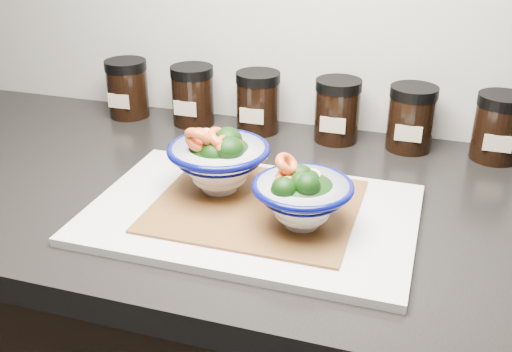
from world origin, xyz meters
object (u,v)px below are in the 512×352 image
(bowl_right, at_px, (302,196))
(spice_jar_b, at_px, (193,95))
(cutting_board, at_px, (252,214))
(spice_jar_d, at_px, (337,110))
(spice_jar_f, at_px, (498,127))
(spice_jar_a, at_px, (128,88))
(bowl_left, at_px, (219,160))
(spice_jar_c, at_px, (258,102))
(spice_jar_e, at_px, (411,118))

(bowl_right, height_order, spice_jar_b, bowl_right)
(cutting_board, bearing_deg, spice_jar_d, 79.56)
(spice_jar_f, bearing_deg, cutting_board, -136.17)
(bowl_right, distance_m, spice_jar_f, 0.42)
(spice_jar_a, xyz_separation_m, spice_jar_f, (0.69, 0.00, 0.00))
(bowl_left, relative_size, bowl_right, 1.12)
(bowl_left, height_order, spice_jar_c, bowl_left)
(spice_jar_b, xyz_separation_m, spice_jar_d, (0.28, 0.00, 0.00))
(spice_jar_a, relative_size, spice_jar_c, 1.00)
(spice_jar_e, bearing_deg, spice_jar_f, 0.00)
(spice_jar_f, bearing_deg, spice_jar_b, 180.00)
(bowl_left, bearing_deg, spice_jar_f, 35.36)
(spice_jar_a, distance_m, spice_jar_d, 0.42)
(bowl_right, height_order, spice_jar_a, bowl_right)
(bowl_right, bearing_deg, spice_jar_d, 92.96)
(spice_jar_c, xyz_separation_m, spice_jar_d, (0.15, 0.00, 0.00))
(cutting_board, xyz_separation_m, spice_jar_a, (-0.36, 0.32, 0.05))
(bowl_right, distance_m, spice_jar_e, 0.36)
(bowl_left, xyz_separation_m, spice_jar_e, (0.25, 0.28, -0.01))
(spice_jar_c, bearing_deg, spice_jar_a, 180.00)
(spice_jar_b, distance_m, spice_jar_c, 0.13)
(bowl_left, height_order, spice_jar_b, bowl_left)
(spice_jar_b, relative_size, spice_jar_f, 1.00)
(spice_jar_e, xyz_separation_m, spice_jar_f, (0.14, 0.00, 0.00))
(bowl_left, bearing_deg, bowl_right, -24.24)
(cutting_board, bearing_deg, spice_jar_c, 105.94)
(cutting_board, bearing_deg, spice_jar_b, 125.01)
(spice_jar_b, bearing_deg, cutting_board, -54.99)
(spice_jar_f, bearing_deg, spice_jar_e, 180.00)
(bowl_right, height_order, spice_jar_d, bowl_right)
(cutting_board, relative_size, bowl_left, 3.01)
(spice_jar_b, height_order, spice_jar_d, same)
(bowl_right, bearing_deg, spice_jar_e, 71.79)
(bowl_right, xyz_separation_m, spice_jar_f, (0.25, 0.34, -0.00))
(spice_jar_a, distance_m, spice_jar_c, 0.27)
(cutting_board, relative_size, spice_jar_d, 3.98)
(cutting_board, relative_size, spice_jar_f, 3.98)
(cutting_board, bearing_deg, bowl_right, -17.03)
(spice_jar_b, bearing_deg, spice_jar_f, 0.00)
(bowl_left, bearing_deg, spice_jar_d, 66.63)
(bowl_right, xyz_separation_m, spice_jar_c, (-0.17, 0.34, -0.00))
(cutting_board, distance_m, spice_jar_a, 0.48)
(cutting_board, distance_m, spice_jar_e, 0.37)
(spice_jar_d, bearing_deg, bowl_right, -87.04)
(bowl_left, distance_m, spice_jar_e, 0.37)
(spice_jar_a, bearing_deg, cutting_board, -41.20)
(spice_jar_d, xyz_separation_m, spice_jar_e, (0.13, 0.00, 0.00))
(spice_jar_a, bearing_deg, spice_jar_d, 0.00)
(bowl_left, xyz_separation_m, spice_jar_c, (-0.03, 0.28, -0.01))
(bowl_right, xyz_separation_m, spice_jar_e, (0.11, 0.34, -0.00))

